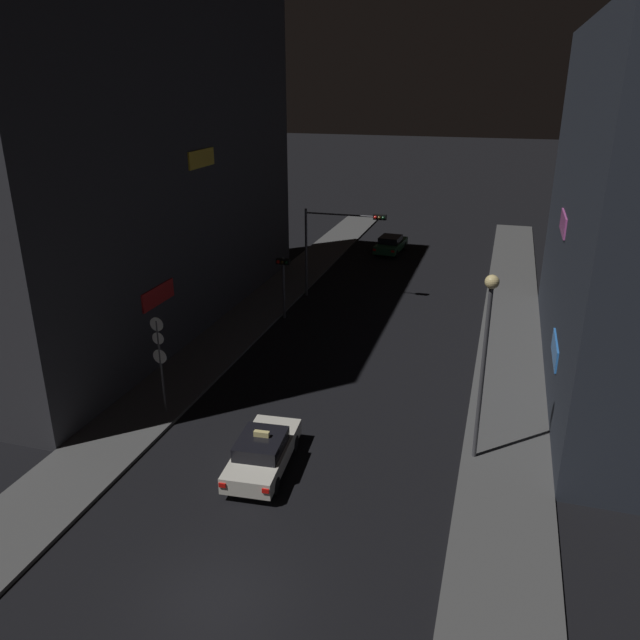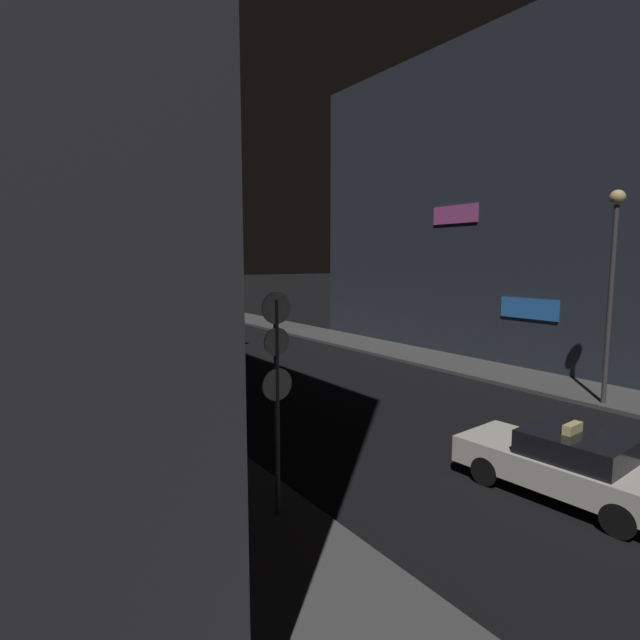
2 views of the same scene
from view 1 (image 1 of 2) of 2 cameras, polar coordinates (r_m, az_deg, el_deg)
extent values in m
plane|color=black|center=(18.96, -9.32, -24.00)|extent=(300.00, 300.00, 0.00)
cube|color=#4C4C4C|center=(40.85, -4.22, 2.12)|extent=(3.25, 52.48, 0.15)
cube|color=#4C4C4C|center=(38.43, 17.04, -0.04)|extent=(3.25, 52.48, 0.15)
cube|color=#333338|center=(35.71, -15.78, 15.51)|extent=(6.53, 27.03, 20.61)
cube|color=red|center=(30.80, -14.56, 2.20)|extent=(0.08, 2.80, 0.90)
cube|color=yellow|center=(34.18, -10.77, 14.29)|extent=(0.08, 2.80, 0.90)
cube|color=#337FE5|center=(27.75, 20.66, -2.57)|extent=(0.08, 2.80, 0.90)
cube|color=#D859B2|center=(30.61, 21.33, 8.21)|extent=(0.08, 2.80, 0.90)
cube|color=silver|center=(23.31, -5.20, -12.08)|extent=(2.15, 4.53, 0.60)
cube|color=black|center=(22.85, -5.40, -11.19)|extent=(1.74, 2.10, 0.50)
cube|color=red|center=(21.74, -8.92, -14.68)|extent=(0.24, 0.08, 0.16)
cube|color=red|center=(21.32, -5.00, -15.29)|extent=(0.24, 0.08, 0.16)
cylinder|color=black|center=(24.77, -6.05, -10.74)|extent=(0.27, 0.66, 0.64)
cylinder|color=black|center=(24.38, -2.40, -11.20)|extent=(0.27, 0.66, 0.64)
cylinder|color=black|center=(22.64, -8.21, -14.27)|extent=(0.27, 0.66, 0.64)
cylinder|color=black|center=(22.21, -4.19, -14.87)|extent=(0.27, 0.66, 0.64)
cube|color=#F4E08C|center=(22.74, -5.35, -10.31)|extent=(0.57, 0.22, 0.20)
cube|color=#1E512D|center=(51.80, 6.48, 6.79)|extent=(2.13, 4.52, 0.60)
cube|color=black|center=(51.48, 6.45, 7.33)|extent=(1.73, 2.10, 0.50)
cube|color=red|center=(49.89, 4.99, 6.41)|extent=(0.24, 0.08, 0.16)
cube|color=red|center=(49.51, 6.66, 6.23)|extent=(0.24, 0.08, 0.16)
cylinder|color=black|center=(53.35, 6.01, 6.90)|extent=(0.27, 0.65, 0.64)
cylinder|color=black|center=(52.97, 7.69, 6.72)|extent=(0.27, 0.65, 0.64)
cylinder|color=black|center=(50.80, 5.19, 6.20)|extent=(0.27, 0.65, 0.64)
cylinder|color=black|center=(50.41, 6.95, 6.02)|extent=(0.27, 0.65, 0.64)
cylinder|color=#47474C|center=(40.44, -1.27, 6.13)|extent=(0.16, 0.16, 5.75)
cylinder|color=#47474C|center=(39.19, 2.05, 9.58)|extent=(4.74, 0.10, 0.10)
cube|color=black|center=(38.68, 5.49, 9.34)|extent=(0.80, 0.28, 0.32)
sphere|color=red|center=(38.56, 5.07, 9.32)|extent=(0.20, 0.20, 0.20)
sphere|color=#3F2D0C|center=(38.51, 5.44, 9.29)|extent=(0.20, 0.20, 0.20)
sphere|color=#0C3319|center=(38.46, 5.80, 9.26)|extent=(0.20, 0.20, 0.20)
cylinder|color=#47474C|center=(36.77, -3.34, 2.92)|extent=(0.16, 0.16, 3.75)
cube|color=black|center=(36.29, -3.40, 5.36)|extent=(0.80, 0.28, 0.32)
sphere|color=red|center=(36.22, -3.86, 5.31)|extent=(0.20, 0.20, 0.20)
sphere|color=#3F2D0C|center=(36.13, -3.49, 5.28)|extent=(0.20, 0.20, 0.20)
sphere|color=#0C3319|center=(36.05, -3.12, 5.26)|extent=(0.20, 0.20, 0.20)
cylinder|color=#47474C|center=(26.78, -14.30, -4.16)|extent=(0.10, 0.10, 4.12)
cylinder|color=white|center=(26.03, -14.70, -0.37)|extent=(0.59, 0.03, 0.59)
cylinder|color=white|center=(26.25, -14.58, -1.64)|extent=(0.52, 0.03, 0.52)
cylinder|color=white|center=(26.57, -14.42, -3.24)|extent=(0.61, 0.03, 0.61)
cylinder|color=#47474C|center=(23.05, 14.59, -5.04)|extent=(0.16, 0.16, 6.60)
sphere|color=#F4D88C|center=(21.76, 15.44, 3.38)|extent=(0.49, 0.49, 0.49)
camera|label=2|loc=(23.13, -34.80, -4.06)|focal=28.09mm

